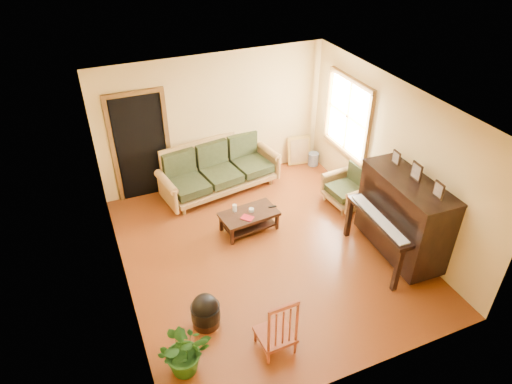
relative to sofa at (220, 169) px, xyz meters
name	(u,v)px	position (x,y,z in m)	size (l,w,h in m)	color
floor	(267,252)	(0.09, -2.03, -0.50)	(5.00, 5.00, 0.00)	#5B250C
doorway	(141,148)	(-1.36, 0.45, 0.53)	(1.08, 0.16, 2.05)	black
window	(348,116)	(2.30, -0.73, 1.00)	(0.12, 1.36, 1.46)	white
sofa	(220,169)	(0.00, 0.00, 0.00)	(2.31, 0.97, 0.99)	#A1743B
coffee_table	(249,221)	(0.04, -1.37, -0.32)	(0.99, 0.54, 0.36)	black
armchair	(347,186)	(2.03, -1.36, -0.09)	(0.77, 0.80, 0.80)	#A1743B
piano	(403,218)	(2.05, -2.88, 0.21)	(0.95, 1.61, 1.42)	black
footstool	(206,314)	(-1.29, -3.07, -0.30)	(0.40, 0.40, 0.38)	black
red_chair	(276,322)	(-0.58, -3.79, -0.01)	(0.45, 0.49, 0.96)	maroon
leaning_frame	(299,150)	(1.90, 0.33, -0.16)	(0.50, 0.11, 0.67)	gold
ceramic_crock	(313,159)	(2.17, 0.17, -0.36)	(0.22, 0.22, 0.28)	#315193
potted_plant	(185,350)	(-1.73, -3.65, -0.13)	(0.65, 0.56, 0.72)	#1E5117
book	(245,220)	(-0.10, -1.55, -0.13)	(0.15, 0.20, 0.02)	#A5161F
candle	(235,208)	(-0.16, -1.22, -0.07)	(0.08, 0.08, 0.13)	white
glass_jar	(251,210)	(0.10, -1.35, -0.11)	(0.09, 0.09, 0.06)	silver
remote	(272,206)	(0.49, -1.36, -0.13)	(0.15, 0.04, 0.01)	black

